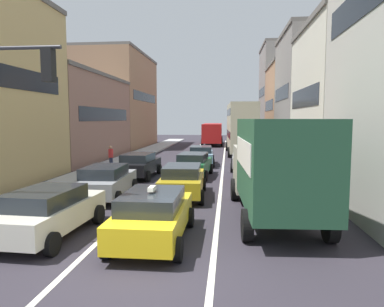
% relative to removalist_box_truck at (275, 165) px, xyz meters
% --- Properties ---
extents(ground_plane, '(140.00, 140.00, 0.00)m').
position_rel_removalist_box_truck_xyz_m(ground_plane, '(-3.70, -4.54, -1.97)').
color(ground_plane, '#2D2931').
extents(sidewalk_left, '(2.60, 64.00, 0.14)m').
position_rel_removalist_box_truck_xyz_m(sidewalk_left, '(-10.40, 15.46, -1.90)').
color(sidewalk_left, '#AEAEAE').
rests_on(sidewalk_left, ground).
extents(lane_stripe_left, '(0.16, 60.00, 0.01)m').
position_rel_removalist_box_truck_xyz_m(lane_stripe_left, '(-5.40, 15.46, -1.97)').
color(lane_stripe_left, silver).
rests_on(lane_stripe_left, ground).
extents(lane_stripe_right, '(0.16, 60.00, 0.01)m').
position_rel_removalist_box_truck_xyz_m(lane_stripe_right, '(-2.00, 15.46, -1.97)').
color(lane_stripe_right, silver).
rests_on(lane_stripe_right, ground).
extents(building_row_left, '(7.20, 43.90, 11.77)m').
position_rel_removalist_box_truck_xyz_m(building_row_left, '(-15.70, 18.08, 3.15)').
color(building_row_left, tan).
rests_on(building_row_left, ground).
extents(building_row_right, '(7.20, 43.90, 13.85)m').
position_rel_removalist_box_truck_xyz_m(building_row_right, '(6.20, 17.26, 3.79)').
color(building_row_right, gray).
rests_on(building_row_right, ground).
extents(removalist_box_truck, '(3.02, 7.81, 3.58)m').
position_rel_removalist_box_truck_xyz_m(removalist_box_truck, '(0.00, 0.00, 0.00)').
color(removalist_box_truck, '#B7B29E').
rests_on(removalist_box_truck, ground).
extents(taxi_centre_lane_front, '(2.06, 4.30, 1.66)m').
position_rel_removalist_box_truck_xyz_m(taxi_centre_lane_front, '(-3.81, -2.66, -1.18)').
color(taxi_centre_lane_front, yellow).
rests_on(taxi_centre_lane_front, ground).
extents(sedan_left_lane_front, '(2.25, 4.39, 1.49)m').
position_rel_removalist_box_truck_xyz_m(sedan_left_lane_front, '(-7.07, -2.57, -1.18)').
color(sedan_left_lane_front, beige).
rests_on(sedan_left_lane_front, ground).
extents(sedan_centre_lane_second, '(2.19, 4.37, 1.49)m').
position_rel_removalist_box_truck_xyz_m(sedan_centre_lane_second, '(-3.71, 3.24, -1.18)').
color(sedan_centre_lane_second, '#B29319').
rests_on(sedan_centre_lane_second, ground).
extents(wagon_left_lane_second, '(2.18, 4.36, 1.49)m').
position_rel_removalist_box_truck_xyz_m(wagon_left_lane_second, '(-7.12, 2.65, -1.18)').
color(wagon_left_lane_second, gray).
rests_on(wagon_left_lane_second, ground).
extents(hatchback_centre_lane_third, '(2.29, 4.41, 1.49)m').
position_rel_removalist_box_truck_xyz_m(hatchback_centre_lane_third, '(-3.76, 8.87, -1.18)').
color(hatchback_centre_lane_third, '#19592D').
rests_on(hatchback_centre_lane_third, ground).
extents(sedan_left_lane_third, '(2.17, 4.35, 1.49)m').
position_rel_removalist_box_truck_xyz_m(sedan_left_lane_third, '(-7.07, 8.39, -1.18)').
color(sedan_left_lane_third, black).
rests_on(sedan_left_lane_third, ground).
extents(coupe_centre_lane_fourth, '(2.25, 4.39, 1.49)m').
position_rel_removalist_box_truck_xyz_m(coupe_centre_lane_fourth, '(-3.72, 14.47, -1.18)').
color(coupe_centre_lane_fourth, '#759EB7').
rests_on(coupe_centre_lane_fourth, ground).
extents(sedan_right_lane_behind_truck, '(2.25, 4.39, 1.49)m').
position_rel_removalist_box_truck_xyz_m(sedan_right_lane_behind_truck, '(-0.22, 7.32, -1.18)').
color(sedan_right_lane_behind_truck, '#A51E1E').
rests_on(sedan_right_lane_behind_truck, ground).
extents(wagon_right_lane_far, '(2.14, 4.34, 1.49)m').
position_rel_removalist_box_truck_xyz_m(wagon_right_lane_far, '(-0.40, 12.40, -1.18)').
color(wagon_right_lane_far, silver).
rests_on(wagon_right_lane_far, ground).
extents(bus_mid_queue_primary, '(3.05, 10.58, 5.06)m').
position_rel_removalist_box_truck_xyz_m(bus_mid_queue_primary, '(-0.36, 23.26, 0.86)').
color(bus_mid_queue_primary, '#BFB793').
rests_on(bus_mid_queue_primary, ground).
extents(bus_far_queue_secondary, '(2.95, 10.55, 2.90)m').
position_rel_removalist_box_truck_xyz_m(bus_far_queue_secondary, '(-3.79, 36.34, -0.21)').
color(bus_far_queue_secondary, '#B21919').
rests_on(bus_far_queue_secondary, ground).
extents(pedestrian_near_kerb, '(0.34, 0.53, 1.66)m').
position_rel_removalist_box_truck_xyz_m(pedestrian_near_kerb, '(-10.00, 11.84, -1.03)').
color(pedestrian_near_kerb, '#262D47').
rests_on(pedestrian_near_kerb, ground).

